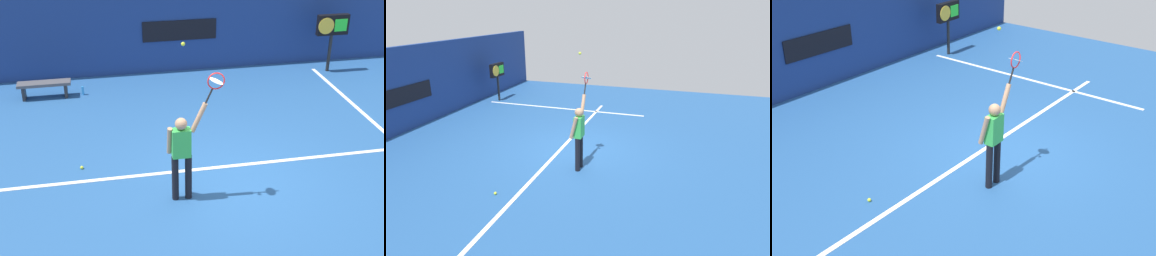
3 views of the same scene
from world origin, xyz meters
TOP-DOWN VIEW (x-y plane):
  - ground_plane at (0.00, 0.00)m, footprint 18.00×18.00m
  - back_wall at (0.00, 6.29)m, footprint 18.00×0.20m
  - sponsor_banner_center at (0.00, 6.17)m, footprint 2.20×0.03m
  - court_baseline at (0.00, 0.48)m, footprint 10.00×0.10m
  - court_sideline at (4.04, 2.00)m, footprint 0.10×7.00m
  - tennis_player at (-1.13, -0.44)m, footprint 0.72×0.31m
  - tennis_racket at (-0.53, -0.44)m, footprint 0.42×0.27m
  - tennis_ball at (-1.09, -0.45)m, footprint 0.07×0.07m
  - scoreboard_clock at (4.41, 5.30)m, footprint 0.96×0.20m
  - spare_ball at (-2.99, 0.99)m, footprint 0.07×0.07m

SIDE VIEW (x-z plane):
  - ground_plane at x=0.00m, z-range 0.00..0.00m
  - court_baseline at x=0.00m, z-range 0.00..0.01m
  - court_sideline at x=4.04m, z-range 0.00..0.01m
  - spare_ball at x=-2.99m, z-range 0.00..0.07m
  - tennis_player at x=-1.13m, z-range 0.03..1.99m
  - sponsor_banner_center at x=0.00m, z-range 0.97..1.57m
  - scoreboard_clock at x=4.41m, z-range 0.49..2.23m
  - back_wall at x=0.00m, z-range 0.00..2.88m
  - tennis_racket at x=-0.53m, z-range 2.00..2.62m
  - tennis_ball at x=-1.09m, z-range 3.01..3.08m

